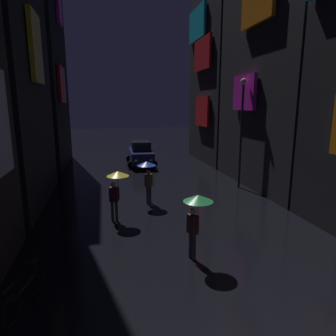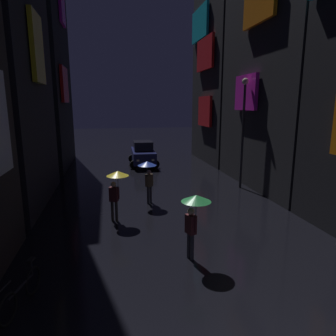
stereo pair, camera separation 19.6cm
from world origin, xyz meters
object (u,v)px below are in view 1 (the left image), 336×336
Objects in this scene: pedestrian_midstreet_centre_yellow at (117,182)px; streetlamp_right_far at (242,122)px; car_distant at (141,154)px; bicycle_parked_at_storefront at (24,294)px; pedestrian_far_right_green at (196,209)px; pedestrian_near_crossing_blue at (147,170)px.

streetlamp_right_far reaches higher than pedestrian_midstreet_centre_yellow.
pedestrian_midstreet_centre_yellow is at bearing -101.86° from car_distant.
bicycle_parked_at_storefront is at bearing -137.36° from streetlamp_right_far.
pedestrian_midstreet_centre_yellow is 5.76m from bicycle_parked_at_storefront.
pedestrian_midstreet_centre_yellow is 0.51× the size of car_distant.
car_distant is at bearing 73.74° from bicycle_parked_at_storefront.
streetlamp_right_far reaches higher than car_distant.
pedestrian_midstreet_centre_yellow is 11.74m from car_distant.
pedestrian_far_right_green is at bearing -59.55° from pedestrian_midstreet_centre_yellow.
streetlamp_right_far reaches higher than bicycle_parked_at_storefront.
bicycle_parked_at_storefront is at bearing -115.47° from pedestrian_midstreet_centre_yellow.
pedestrian_near_crossing_blue reaches higher than car_distant.
pedestrian_midstreet_centre_yellow is 8.38m from streetlamp_right_far.
pedestrian_far_right_green reaches higher than bicycle_parked_at_storefront.
pedestrian_far_right_green is at bearing -123.59° from streetlamp_right_far.
pedestrian_far_right_green and pedestrian_near_crossing_blue have the same top height.
streetlamp_right_far is at bearing 27.66° from pedestrian_midstreet_centre_yellow.
bicycle_parked_at_storefront is (-3.95, -6.98, -1.28)m from pedestrian_near_crossing_blue.
car_distant is at bearing 84.77° from pedestrian_near_crossing_blue.
pedestrian_near_crossing_blue is 8.12m from bicycle_parked_at_storefront.
streetlamp_right_far reaches higher than pedestrian_far_right_green.
pedestrian_far_right_green is 9.25m from streetlamp_right_far.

